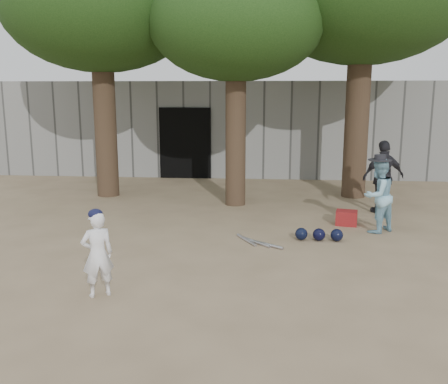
# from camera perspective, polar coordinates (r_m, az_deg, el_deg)

# --- Properties ---
(ground) EXTENTS (70.00, 70.00, 0.00)m
(ground) POSITION_cam_1_polar(r_m,az_deg,el_deg) (8.14, -4.86, -7.90)
(ground) COLOR #937C5E
(ground) RESTS_ON ground
(boy_player) EXTENTS (0.51, 0.46, 1.16)m
(boy_player) POSITION_cam_1_polar(r_m,az_deg,el_deg) (6.84, -14.26, -6.92)
(boy_player) COLOR white
(boy_player) RESTS_ON ground
(spectator_blue) EXTENTS (0.89, 0.87, 1.44)m
(spectator_blue) POSITION_cam_1_polar(r_m,az_deg,el_deg) (10.03, 17.17, -0.40)
(spectator_blue) COLOR #8EC5DC
(spectator_blue) RESTS_ON ground
(spectator_dark) EXTENTS (1.03, 0.63, 1.63)m
(spectator_dark) POSITION_cam_1_polar(r_m,az_deg,el_deg) (11.65, 17.75, 1.64)
(spectator_dark) COLOR black
(spectator_dark) RESTS_ON ground
(red_bag) EXTENTS (0.48, 0.40, 0.30)m
(red_bag) POSITION_cam_1_polar(r_m,az_deg,el_deg) (10.51, 13.83, -2.89)
(red_bag) COLOR maroon
(red_bag) RESTS_ON ground
(back_building) EXTENTS (16.00, 5.24, 3.00)m
(back_building) POSITION_cam_1_polar(r_m,az_deg,el_deg) (17.99, 0.64, 7.65)
(back_building) COLOR gray
(back_building) RESTS_ON ground
(helmet_row) EXTENTS (0.87, 0.25, 0.23)m
(helmet_row) POSITION_cam_1_polar(r_m,az_deg,el_deg) (9.33, 10.80, -4.80)
(helmet_row) COLOR black
(helmet_row) RESTS_ON ground
(bat_pile) EXTENTS (0.87, 0.80, 0.06)m
(bat_pile) POSITION_cam_1_polar(r_m,az_deg,el_deg) (9.03, 3.70, -5.73)
(bat_pile) COLOR #AEACB3
(bat_pile) RESTS_ON ground
(tree_row) EXTENTS (11.40, 5.80, 6.69)m
(tree_row) POSITION_cam_1_polar(r_m,az_deg,el_deg) (12.75, 2.33, 20.43)
(tree_row) COLOR brown
(tree_row) RESTS_ON ground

